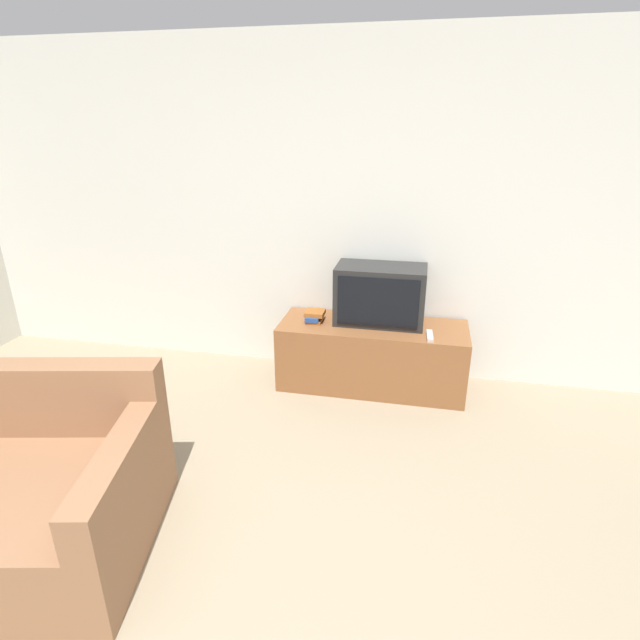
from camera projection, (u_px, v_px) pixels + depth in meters
name	position (u px, v px, depth m)	size (l,w,h in m)	color
wall_back	(317.00, 213.00, 3.93)	(9.00, 0.06, 2.60)	silver
tv_stand	(372.00, 355.00, 3.93)	(1.44, 0.53, 0.52)	brown
television	(380.00, 295.00, 3.82)	(0.68, 0.38, 0.45)	black
book_stack	(315.00, 316.00, 3.89)	(0.15, 0.16, 0.09)	#995623
remote_on_stand	(430.00, 336.00, 3.61)	(0.05, 0.19, 0.02)	#B7B7B7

